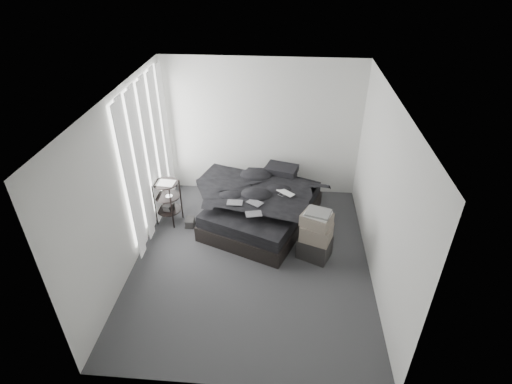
# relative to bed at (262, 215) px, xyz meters

# --- Properties ---
(floor) EXTENTS (3.60, 4.20, 0.01)m
(floor) POSITION_rel_bed_xyz_m (-0.09, -1.02, -0.14)
(floor) COLOR #363639
(floor) RESTS_ON ground
(ceiling) EXTENTS (3.60, 4.20, 0.01)m
(ceiling) POSITION_rel_bed_xyz_m (-0.09, -1.02, 2.46)
(ceiling) COLOR white
(ceiling) RESTS_ON ground
(wall_back) EXTENTS (3.60, 0.01, 2.60)m
(wall_back) POSITION_rel_bed_xyz_m (-0.09, 1.08, 1.16)
(wall_back) COLOR silver
(wall_back) RESTS_ON ground
(wall_front) EXTENTS (3.60, 0.01, 2.60)m
(wall_front) POSITION_rel_bed_xyz_m (-0.09, -3.12, 1.16)
(wall_front) COLOR silver
(wall_front) RESTS_ON ground
(wall_left) EXTENTS (0.01, 4.20, 2.60)m
(wall_left) POSITION_rel_bed_xyz_m (-1.89, -1.02, 1.16)
(wall_left) COLOR silver
(wall_left) RESTS_ON ground
(wall_right) EXTENTS (0.01, 4.20, 2.60)m
(wall_right) POSITION_rel_bed_xyz_m (1.71, -1.02, 1.16)
(wall_right) COLOR silver
(wall_right) RESTS_ON ground
(window_left) EXTENTS (0.02, 2.00, 2.30)m
(window_left) POSITION_rel_bed_xyz_m (-1.87, -0.12, 1.21)
(window_left) COLOR white
(window_left) RESTS_ON wall_left
(curtain_left) EXTENTS (0.06, 2.12, 2.48)m
(curtain_left) POSITION_rel_bed_xyz_m (-1.82, -0.12, 1.14)
(curtain_left) COLOR white
(curtain_left) RESTS_ON wall_left
(bed) EXTENTS (2.14, 2.41, 0.27)m
(bed) POSITION_rel_bed_xyz_m (0.00, 0.00, 0.00)
(bed) COLOR black
(bed) RESTS_ON floor
(mattress) EXTENTS (2.07, 2.33, 0.21)m
(mattress) POSITION_rel_bed_xyz_m (0.00, 0.00, 0.24)
(mattress) COLOR black
(mattress) RESTS_ON bed
(duvet) EXTENTS (2.00, 2.13, 0.23)m
(duvet) POSITION_rel_bed_xyz_m (-0.02, -0.04, 0.46)
(duvet) COLOR black
(duvet) RESTS_ON mattress
(pillow_lower) EXTENTS (0.71, 0.60, 0.14)m
(pillow_lower) POSITION_rel_bed_xyz_m (0.24, 0.74, 0.42)
(pillow_lower) COLOR black
(pillow_lower) RESTS_ON mattress
(pillow_upper) EXTENTS (0.65, 0.53, 0.13)m
(pillow_upper) POSITION_rel_bed_xyz_m (0.30, 0.69, 0.55)
(pillow_upper) COLOR black
(pillow_upper) RESTS_ON pillow_lower
(laptop) EXTENTS (0.38, 0.36, 0.03)m
(laptop) POSITION_rel_bed_xyz_m (0.36, -0.09, 0.59)
(laptop) COLOR silver
(laptop) RESTS_ON duvet
(comic_a) EXTENTS (0.25, 0.16, 0.01)m
(comic_a) POSITION_rel_bed_xyz_m (-0.42, -0.40, 0.58)
(comic_a) COLOR black
(comic_a) RESTS_ON duvet
(comic_b) EXTENTS (0.30, 0.28, 0.01)m
(comic_b) POSITION_rel_bed_xyz_m (-0.10, -0.38, 0.59)
(comic_b) COLOR black
(comic_b) RESTS_ON duvet
(comic_c) EXTENTS (0.28, 0.22, 0.01)m
(comic_c) POSITION_rel_bed_xyz_m (-0.09, -0.69, 0.60)
(comic_c) COLOR black
(comic_c) RESTS_ON duvet
(side_stand) EXTENTS (0.52, 0.52, 0.78)m
(side_stand) POSITION_rel_bed_xyz_m (-1.63, -0.12, 0.26)
(side_stand) COLOR black
(side_stand) RESTS_ON floor
(papers) EXTENTS (0.32, 0.25, 0.02)m
(papers) POSITION_rel_bed_xyz_m (-1.62, -0.13, 0.65)
(papers) COLOR white
(papers) RESTS_ON side_stand
(floor_books) EXTENTS (0.15, 0.21, 0.14)m
(floor_books) POSITION_rel_bed_xyz_m (-1.25, -0.23, -0.06)
(floor_books) COLOR black
(floor_books) RESTS_ON floor
(box_lower) EXTENTS (0.58, 0.53, 0.35)m
(box_lower) POSITION_rel_bed_xyz_m (0.88, -0.85, 0.04)
(box_lower) COLOR black
(box_lower) RESTS_ON floor
(box_mid) EXTENTS (0.53, 0.48, 0.27)m
(box_mid) POSITION_rel_bed_xyz_m (0.88, -0.86, 0.35)
(box_mid) COLOR #695F53
(box_mid) RESTS_ON box_lower
(box_upper) EXTENTS (0.53, 0.49, 0.18)m
(box_upper) POSITION_rel_bed_xyz_m (0.87, -0.85, 0.57)
(box_upper) COLOR #695F53
(box_upper) RESTS_ON box_mid
(art_book_white) EXTENTS (0.45, 0.41, 0.04)m
(art_book_white) POSITION_rel_bed_xyz_m (0.88, -0.85, 0.68)
(art_book_white) COLOR silver
(art_book_white) RESTS_ON box_upper
(art_book_snake) EXTENTS (0.42, 0.37, 0.03)m
(art_book_snake) POSITION_rel_bed_xyz_m (0.88, -0.86, 0.72)
(art_book_snake) COLOR silver
(art_book_snake) RESTS_ON art_book_white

